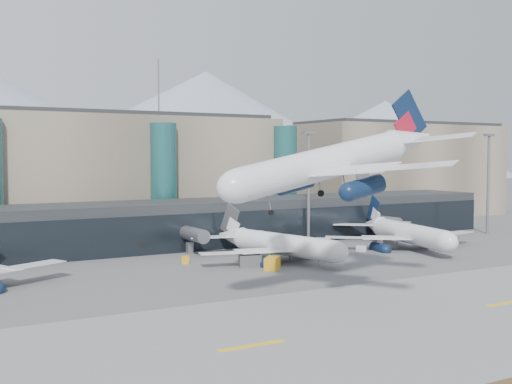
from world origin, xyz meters
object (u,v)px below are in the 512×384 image
Objects in this scene: hero_jet at (343,152)px; veh_h at (272,263)px; lightmast_right at (488,178)px; veh_d at (292,246)px; veh_e at (452,241)px; lightmast_mid at (309,180)px; veh_g at (361,249)px; veh_c at (250,261)px; jet_parked_mid at (271,237)px; jet_parked_right at (401,226)px; veh_b at (185,260)px.

veh_h is (4.17, 25.63, -19.46)m from hero_jet.
lightmast_right reaches higher than veh_d.
hero_jet reaches higher than lightmast_right.
veh_d is 1.10× the size of veh_e.
lightmast_mid is 21.32m from veh_g.
veh_h is (-24.64, -24.97, -13.31)m from lightmast_mid.
veh_c is 0.99× the size of veh_h.
lightmast_mid is 0.66× the size of hero_jet.
jet_parked_mid is 33.22m from jet_parked_right.
veh_e is (-22.94, -9.93, -13.61)m from lightmast_right.
jet_parked_right is 49.81m from veh_b.
lightmast_right is at bearing -9.09° from lightmast_mid.
lightmast_right reaches higher than veh_c.
hero_jet is (-78.80, -42.60, 6.15)m from lightmast_right.
veh_d is at bearing 3.17° from veh_h.
hero_jet is at bearing -162.39° from veh_e.
veh_b is 0.72× the size of veh_d.
lightmast_mid is at bearing 133.75° from veh_e.
hero_jet is at bearing -73.51° from veh_c.
veh_h is (-51.69, -7.04, 0.30)m from veh_e.
jet_parked_mid reaches higher than veh_d.
jet_parked_mid is at bearing 164.38° from veh_e.
veh_g is at bearing -80.18° from veh_d.
lightmast_right is at bearing 10.69° from veh_e.
veh_h is (2.18, -4.18, 0.01)m from veh_c.
lightmast_right is 6.47× the size of veh_c.
lightmast_mid is 11.37× the size of veh_b.
veh_b is at bearing 153.18° from veh_c.
veh_c is (-76.82, -12.79, -13.32)m from lightmast_right.
veh_c is 1.26× the size of veh_d.
lightmast_right is 28.47m from veh_e.
veh_h is at bearing -107.56° from veh_g.
lightmast_mid is 50.64m from lightmast_right.
lightmast_right is 50.10m from veh_g.
veh_c is (8.65, -9.32, 0.45)m from veh_b.
veh_b is at bearing 83.44° from veh_h.
hero_jet reaches higher than veh_b.
veh_e is at bearing -37.54° from veh_h.
veh_c is at bearing 109.95° from jet_parked_right.
veh_h reaches higher than veh_b.
lightmast_right reaches higher than veh_g.
veh_d reaches higher than veh_b.
lightmast_mid is 37.52m from veh_h.
hero_jet is 1.08× the size of jet_parked_mid.
hero_jet is 9.81× the size of veh_c.
lightmast_mid and lightmast_right have the same top height.
veh_b is (-85.47, -3.47, -13.77)m from lightmast_right.
veh_c is 1.92× the size of veh_g.
veh_e is at bearing 23.34° from veh_c.
veh_g is (21.72, -0.46, -3.77)m from jet_parked_mid.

